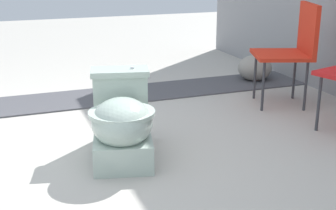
# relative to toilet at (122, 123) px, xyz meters

# --- Properties ---
(ground_plane) EXTENTS (14.00, 14.00, 0.00)m
(ground_plane) POSITION_rel_toilet_xyz_m (0.00, -0.19, -0.22)
(ground_plane) COLOR #B7B2A8
(gravel_strip) EXTENTS (0.56, 8.00, 0.01)m
(gravel_strip) POSITION_rel_toilet_xyz_m (-1.30, 0.31, -0.21)
(gravel_strip) COLOR #4C4C51
(gravel_strip) RESTS_ON ground
(toilet) EXTENTS (0.70, 0.51, 0.52)m
(toilet) POSITION_rel_toilet_xyz_m (0.00, 0.00, 0.00)
(toilet) COLOR #B2C6B7
(toilet) RESTS_ON ground
(folding_chair_left) EXTENTS (0.56, 0.56, 0.83)m
(folding_chair_left) POSITION_rel_toilet_xyz_m (-0.55, 1.60, 0.29)
(folding_chair_left) COLOR red
(folding_chair_left) RESTS_ON ground
(boulder_near) EXTENTS (0.42, 0.43, 0.26)m
(boulder_near) POSITION_rel_toilet_xyz_m (-1.35, 1.73, -0.09)
(boulder_near) COLOR gray
(boulder_near) RESTS_ON ground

